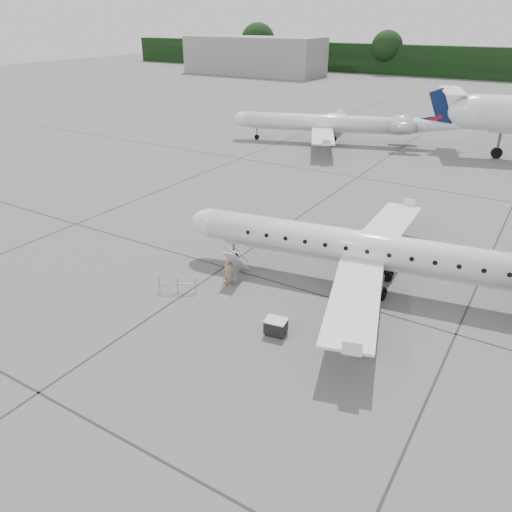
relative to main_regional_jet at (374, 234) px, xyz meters
The scene contains 8 objects.
ground 8.30m from the main_regional_jet, 108.32° to the right, with size 320.00×320.00×0.00m, color slate.
terminal_building 125.78m from the main_regional_jet, 125.13° to the left, with size 40.00×14.00×10.00m, color gray.
main_regional_jet is the anchor object (origin of this frame).
airstair 8.75m from the main_regional_jet, 156.07° to the right, with size 0.85×2.19×2.21m, color silver, non-canonical shape.
passenger 9.19m from the main_regional_jet, 148.20° to the right, with size 0.66×0.44×1.82m, color #937850.
safety_railing 12.23m from the main_regional_jet, 144.57° to the right, with size 2.20×0.08×1.00m, color #919499, non-canonical shape.
baggage_cart 8.55m from the main_regional_jet, 107.05° to the right, with size 1.08×0.88×0.94m, color black, non-canonical shape.
bg_regional_left 38.97m from the main_regional_jet, 118.41° to the left, with size 27.91×20.09×7.32m, color silver, non-canonical shape.
Camera 1 is at (10.70, -19.83, 15.25)m, focal length 35.00 mm.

